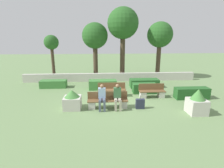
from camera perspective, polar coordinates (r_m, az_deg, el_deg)
ground_plane at (r=10.42m, az=0.95°, el=-5.49°), size 60.00×60.00×0.00m
perimeter_wall at (r=14.95m, az=-0.53°, el=2.27°), size 14.55×0.30×0.68m
bench_front at (r=9.33m, az=-1.41°, el=-5.81°), size 2.13×0.48×0.84m
bench_left_side at (r=11.17m, az=12.91°, el=-2.75°), size 1.62×0.48×0.84m
bench_right_side at (r=11.11m, az=-0.09°, el=-2.41°), size 1.77×0.48×0.84m
person_seated_man at (r=9.05m, az=-3.30°, el=-3.93°), size 0.38×0.63×1.31m
person_seated_woman at (r=9.09m, az=1.81°, el=-3.84°), size 0.38×0.63×1.31m
hedge_block_near_left at (r=11.99m, az=10.51°, el=-1.33°), size 1.57×0.67×0.65m
hedge_block_near_right at (r=13.74m, az=-18.55°, el=0.04°), size 1.90×0.73×0.56m
hedge_block_mid_left at (r=11.77m, az=24.57°, el=-2.72°), size 2.05×0.63×0.68m
hedge_block_mid_right at (r=12.66m, az=-3.02°, el=-0.19°), size 1.97×0.81×0.66m
hedge_block_far_left at (r=13.39m, az=10.47°, el=0.31°), size 2.13×0.85×0.61m
planter_corner_left at (r=9.41m, az=-12.83°, el=-5.05°), size 0.88×0.88×1.02m
planter_corner_right at (r=9.52m, az=26.04°, el=-5.43°), size 0.84×0.84×1.25m
suitcase at (r=9.37m, az=9.15°, el=-6.39°), size 0.46×0.21×0.73m
tree_leftmost at (r=15.76m, az=-19.15°, el=12.08°), size 1.20×1.20×3.84m
tree_center_left at (r=15.72m, az=-5.59°, el=15.08°), size 2.23×2.23×4.89m
tree_center_right at (r=15.55m, az=3.60°, el=18.83°), size 2.63×2.63×6.10m
tree_rightmost at (r=16.38m, az=15.38°, el=14.95°), size 2.22×2.22×4.97m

